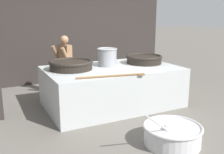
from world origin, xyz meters
The scene contains 9 objects.
ground_plane centered at (0.00, 0.00, 0.00)m, with size 60.00×60.00×0.00m, color #666059.
back_wall centered at (0.00, 2.80, 2.15)m, with size 6.20×0.24×4.30m, color #2D2826.
hearth_platform centered at (0.00, 0.00, 0.45)m, with size 2.99×1.85×0.90m.
giant_wok_near centered at (-0.90, 0.20, 1.01)m, with size 0.96×0.96×0.20m.
giant_wok_far centered at (0.94, 0.11, 1.01)m, with size 0.88×0.88×0.20m.
stock_pot centered at (-0.02, 0.22, 1.11)m, with size 0.47×0.47×0.42m.
stirring_paddle centered at (-0.37, -0.84, 0.92)m, with size 1.37×0.32×0.04m.
cook centered at (-0.75, 1.19, 0.85)m, with size 0.45×0.62×1.56m.
prep_bowl_vegetables centered at (0.03, -2.16, 0.18)m, with size 1.21×0.97×0.73m.
Camera 1 is at (-2.61, -5.25, 2.08)m, focal length 42.00 mm.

